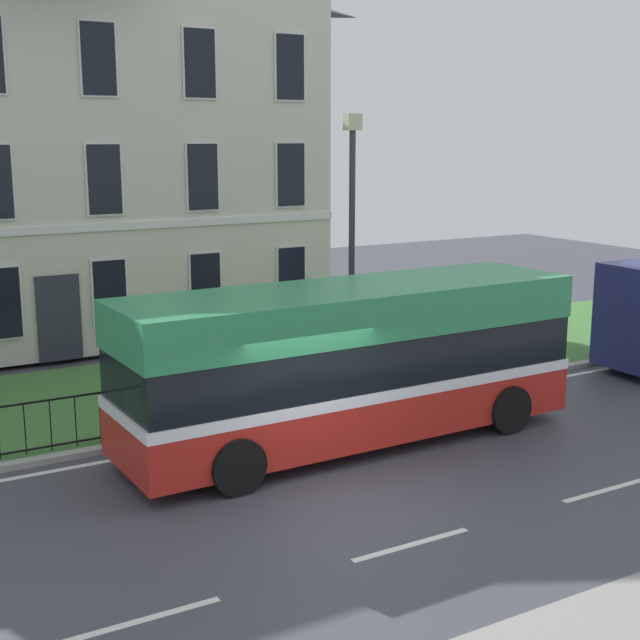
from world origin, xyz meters
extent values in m
cube|color=#41414C|center=(0.00, 0.00, -0.03)|extent=(60.00, 56.00, 0.06)
cube|color=silver|center=(0.00, 3.65, 0.00)|extent=(54.00, 0.14, 0.01)
cube|color=silver|center=(-4.00, -1.80, 0.00)|extent=(2.00, 0.12, 0.01)
cube|color=silver|center=(0.00, -1.80, 0.00)|extent=(2.00, 0.12, 0.01)
cube|color=silver|center=(4.00, -1.80, 0.00)|extent=(2.00, 0.12, 0.01)
cube|color=#9E9E99|center=(0.00, 4.12, 0.06)|extent=(57.00, 0.24, 0.12)
cube|color=#427837|center=(0.00, 7.19, 0.06)|extent=(57.00, 5.91, 0.12)
cube|color=beige|center=(-1.76, 15.13, 4.88)|extent=(16.03, 8.33, 9.52)
cube|color=white|center=(-1.76, 10.94, 3.46)|extent=(16.03, 0.06, 0.20)
cube|color=#2D333D|center=(-1.76, 10.93, 1.22)|extent=(1.10, 0.06, 2.20)
cube|color=white|center=(-3.09, 10.93, 1.73)|extent=(0.95, 0.04, 1.84)
cube|color=black|center=(-3.09, 10.91, 1.73)|extent=(0.85, 0.03, 1.74)
cube|color=white|center=(-0.42, 10.93, 1.73)|extent=(0.95, 0.04, 1.84)
cube|color=black|center=(-0.42, 10.91, 1.73)|extent=(0.85, 0.03, 1.74)
cube|color=white|center=(2.25, 10.93, 1.73)|extent=(0.95, 0.04, 1.84)
cube|color=black|center=(2.25, 10.91, 1.73)|extent=(0.85, 0.03, 1.74)
cube|color=white|center=(4.92, 10.93, 1.73)|extent=(0.95, 0.04, 1.84)
cube|color=black|center=(4.92, 10.91, 1.73)|extent=(0.85, 0.03, 1.74)
cube|color=white|center=(-0.42, 10.93, 4.66)|extent=(0.95, 0.04, 1.84)
cube|color=black|center=(-0.42, 10.91, 4.66)|extent=(0.85, 0.03, 1.74)
cube|color=white|center=(2.25, 10.93, 4.66)|extent=(0.95, 0.04, 1.84)
cube|color=black|center=(2.25, 10.91, 4.66)|extent=(0.85, 0.03, 1.74)
cube|color=white|center=(4.92, 10.93, 4.66)|extent=(0.95, 0.04, 1.84)
cube|color=black|center=(4.92, 10.91, 4.66)|extent=(0.85, 0.03, 1.74)
cube|color=white|center=(-0.42, 10.93, 7.59)|extent=(0.95, 0.04, 1.84)
cube|color=black|center=(-0.42, 10.91, 7.59)|extent=(0.85, 0.03, 1.74)
cube|color=white|center=(2.25, 10.93, 7.59)|extent=(0.95, 0.04, 1.84)
cube|color=black|center=(2.25, 10.91, 7.59)|extent=(0.85, 0.03, 1.74)
cube|color=white|center=(4.92, 10.93, 7.59)|extent=(0.95, 0.04, 1.84)
cube|color=black|center=(4.92, 10.91, 7.59)|extent=(0.85, 0.03, 1.74)
cube|color=black|center=(-1.76, 4.40, 1.07)|extent=(15.43, 0.04, 0.04)
cube|color=black|center=(-1.76, 4.40, 0.20)|extent=(15.43, 0.04, 0.04)
cylinder|color=black|center=(-4.03, 4.40, 0.59)|extent=(0.02, 0.02, 0.95)
cylinder|color=black|center=(-3.57, 4.40, 0.59)|extent=(0.02, 0.02, 0.95)
cylinder|color=black|center=(-3.12, 4.40, 0.59)|extent=(0.02, 0.02, 0.95)
cylinder|color=black|center=(-2.67, 4.40, 0.59)|extent=(0.02, 0.02, 0.95)
cylinder|color=black|center=(-2.21, 4.40, 0.59)|extent=(0.02, 0.02, 0.95)
cylinder|color=black|center=(-1.76, 4.40, 0.59)|extent=(0.02, 0.02, 0.95)
cylinder|color=black|center=(-1.30, 4.40, 0.59)|extent=(0.02, 0.02, 0.95)
cylinder|color=black|center=(-0.85, 4.40, 0.59)|extent=(0.02, 0.02, 0.95)
cylinder|color=black|center=(-0.40, 4.40, 0.59)|extent=(0.02, 0.02, 0.95)
cylinder|color=black|center=(0.06, 4.40, 0.59)|extent=(0.02, 0.02, 0.95)
cylinder|color=black|center=(0.51, 4.40, 0.59)|extent=(0.02, 0.02, 0.95)
cylinder|color=black|center=(0.96, 4.40, 0.59)|extent=(0.02, 0.02, 0.95)
cylinder|color=black|center=(1.42, 4.40, 0.59)|extent=(0.02, 0.02, 0.95)
cylinder|color=black|center=(1.87, 4.40, 0.59)|extent=(0.02, 0.02, 0.95)
cylinder|color=black|center=(2.33, 4.40, 0.59)|extent=(0.02, 0.02, 0.95)
cylinder|color=black|center=(2.78, 4.40, 0.59)|extent=(0.02, 0.02, 0.95)
cylinder|color=black|center=(3.23, 4.40, 0.59)|extent=(0.02, 0.02, 0.95)
cylinder|color=black|center=(3.69, 4.40, 0.59)|extent=(0.02, 0.02, 0.95)
cylinder|color=black|center=(4.14, 4.40, 0.59)|extent=(0.02, 0.02, 0.95)
cylinder|color=black|center=(4.60, 4.40, 0.59)|extent=(0.02, 0.02, 0.95)
cylinder|color=black|center=(5.05, 4.40, 0.59)|extent=(0.02, 0.02, 0.95)
cylinder|color=black|center=(5.50, 4.40, 0.59)|extent=(0.02, 0.02, 0.95)
cylinder|color=black|center=(5.96, 4.40, 0.59)|extent=(0.02, 0.02, 0.95)
cube|color=red|center=(1.55, 2.32, 0.76)|extent=(8.97, 2.54, 0.99)
cube|color=white|center=(1.55, 2.32, 1.21)|extent=(8.99, 2.56, 0.20)
cube|color=black|center=(1.55, 2.32, 1.72)|extent=(8.89, 2.49, 0.94)
cube|color=#2F8C54|center=(1.55, 2.32, 2.60)|extent=(8.97, 2.54, 0.83)
cube|color=black|center=(6.04, 2.39, 1.67)|extent=(0.09, 2.01, 0.86)
cube|color=black|center=(6.04, 2.39, 2.56)|extent=(0.09, 1.72, 0.53)
cylinder|color=silver|center=(6.03, 3.16, 0.48)|extent=(0.04, 0.20, 0.20)
cylinder|color=silver|center=(6.05, 1.63, 0.48)|extent=(0.04, 0.20, 0.20)
cylinder|color=black|center=(4.48, 3.51, 0.48)|extent=(0.96, 0.32, 0.96)
cylinder|color=black|center=(4.52, 1.22, 0.48)|extent=(0.96, 0.32, 0.96)
cylinder|color=black|center=(-1.41, 3.42, 0.48)|extent=(0.96, 0.32, 0.96)
cylinder|color=black|center=(-1.38, 1.13, 0.48)|extent=(0.96, 0.32, 0.96)
cylinder|color=black|center=(10.47, 3.71, 0.34)|extent=(0.69, 0.25, 0.68)
cylinder|color=#333338|center=(3.57, 5.52, 2.99)|extent=(0.14, 0.14, 5.74)
cube|color=beige|center=(3.57, 5.52, 6.04)|extent=(0.36, 0.24, 0.36)
camera|label=1|loc=(-7.02, -11.26, 5.74)|focal=49.55mm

